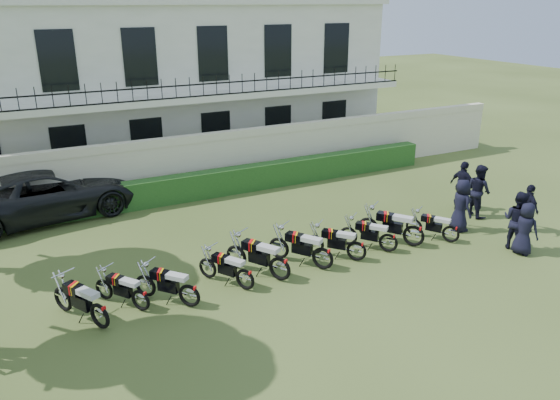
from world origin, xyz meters
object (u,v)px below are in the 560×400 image
(motorcycle_6, at_px, (357,246))
(motorcycle_8, at_px, (414,231))
(motorcycle_7, at_px, (389,238))
(suv, at_px, (46,193))
(officer_1, at_px, (517,220))
(motorcycle_0, at_px, (99,310))
(officer_4, at_px, (479,191))
(motorcycle_3, at_px, (245,274))
(officer_3, at_px, (461,205))
(motorcycle_2, at_px, (189,290))
(motorcycle_1, at_px, (140,295))
(officer_5, at_px, (463,186))
(motorcycle_9, at_px, (451,230))
(motorcycle_4, at_px, (280,263))
(officer_0, at_px, (525,229))
(motorcycle_5, at_px, (323,253))
(officer_2, at_px, (528,208))

(motorcycle_6, distance_m, motorcycle_8, 2.13)
(motorcycle_7, height_order, motorcycle_8, motorcycle_8)
(suv, height_order, officer_1, officer_1)
(motorcycle_0, relative_size, suv, 0.29)
(officer_4, bearing_deg, officer_1, 166.33)
(motorcycle_3, xyz_separation_m, officer_3, (7.90, 0.44, 0.42))
(officer_3, bearing_deg, motorcycle_3, 102.20)
(motorcycle_2, bearing_deg, motorcycle_1, 120.88)
(officer_4, bearing_deg, motorcycle_3, 105.11)
(officer_3, bearing_deg, motorcycle_2, 102.64)
(officer_5, bearing_deg, motorcycle_6, 100.82)
(motorcycle_8, distance_m, motorcycle_9, 1.28)
(motorcycle_3, relative_size, officer_3, 0.91)
(motorcycle_0, xyz_separation_m, motorcycle_2, (2.14, -0.02, -0.03))
(motorcycle_4, distance_m, motorcycle_8, 4.65)
(officer_4, bearing_deg, officer_3, 122.99)
(officer_5, bearing_deg, motorcycle_9, 123.90)
(officer_0, relative_size, officer_3, 0.92)
(officer_1, bearing_deg, motorcycle_5, 65.34)
(motorcycle_1, distance_m, motorcycle_3, 2.69)
(officer_0, xyz_separation_m, officer_4, (1.11, 2.88, 0.13))
(motorcycle_7, distance_m, motorcycle_8, 0.94)
(suv, distance_m, officer_2, 16.24)
(motorcycle_4, distance_m, officer_0, 7.47)
(officer_0, height_order, officer_5, officer_5)
(motorcycle_9, distance_m, officer_1, 1.93)
(officer_3, relative_size, officer_5, 0.98)
(motorcycle_3, height_order, motorcycle_7, motorcycle_7)
(motorcycle_2, height_order, motorcycle_6, motorcycle_2)
(motorcycle_0, relative_size, motorcycle_5, 1.02)
(motorcycle_1, xyz_separation_m, motorcycle_8, (8.37, -0.12, 0.10))
(officer_0, relative_size, officer_1, 0.87)
(motorcycle_5, distance_m, motorcycle_6, 1.15)
(officer_4, bearing_deg, motorcycle_4, 105.74)
(officer_3, xyz_separation_m, officer_4, (1.48, 0.68, 0.06))
(motorcycle_2, distance_m, officer_3, 9.49)
(motorcycle_7, bearing_deg, officer_5, -18.01)
(motorcycle_7, relative_size, suv, 0.24)
(suv, xyz_separation_m, officer_5, (13.41, -6.04, 0.03))
(motorcycle_7, height_order, suv, suv)
(motorcycle_4, xyz_separation_m, motorcycle_9, (5.89, -0.23, -0.10))
(motorcycle_4, distance_m, officer_2, 8.78)
(motorcycle_1, xyz_separation_m, suv, (-1.36, 7.69, 0.43))
(motorcycle_1, bearing_deg, officer_5, -27.84)
(motorcycle_1, bearing_deg, officer_0, -45.87)
(motorcycle_7, bearing_deg, motorcycle_8, -40.90)
(motorcycle_0, relative_size, officer_4, 0.96)
(motorcycle_9, xyz_separation_m, suv, (-10.96, 8.11, 0.43))
(motorcycle_5, bearing_deg, officer_5, -19.67)
(motorcycle_8, height_order, officer_4, officer_4)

